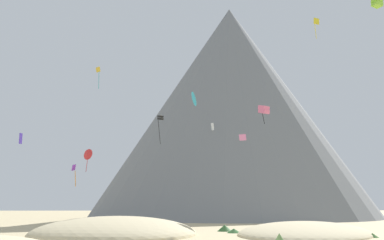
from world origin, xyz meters
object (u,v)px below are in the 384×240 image
at_px(kite_yellow_high, 316,23).
at_px(kite_pink_low, 243,137).
at_px(rock_massif, 232,117).
at_px(kite_black_mid, 160,119).
at_px(kite_rainbow_mid, 264,110).
at_px(kite_gold_high, 98,72).
at_px(bush_far_right, 373,235).
at_px(kite_white_mid, 213,127).
at_px(bush_low_patch, 225,228).
at_px(bush_near_left, 234,231).
at_px(kite_violet_low, 74,171).
at_px(kite_lime_high, 377,3).
at_px(kite_cyan_mid, 194,99).
at_px(kite_indigo_low, 21,138).
at_px(kite_red_low, 88,154).
at_px(bush_near_right, 280,240).

bearing_deg(kite_yellow_high, kite_pink_low, 84.60).
xyz_separation_m(rock_massif, kite_black_mid, (-17.08, -37.54, -7.35)).
height_order(kite_rainbow_mid, kite_gold_high, kite_gold_high).
distance_m(bush_far_right, kite_pink_low, 18.02).
height_order(rock_massif, kite_white_mid, rock_massif).
bearing_deg(bush_low_patch, kite_pink_low, -28.83).
height_order(bush_near_left, kite_pink_low, kite_pink_low).
bearing_deg(bush_near_left, rock_massif, 81.45).
distance_m(kite_violet_low, kite_pink_low, 24.25).
bearing_deg(kite_black_mid, kite_lime_high, 134.00).
xyz_separation_m(kite_white_mid, kite_cyan_mid, (-4.88, -20.02, 0.87)).
bearing_deg(kite_rainbow_mid, kite_indigo_low, 140.18).
distance_m(kite_black_mid, kite_red_low, 15.13).
bearing_deg(kite_cyan_mid, bush_far_right, -154.52).
bearing_deg(kite_indigo_low, bush_far_right, 123.78).
height_order(bush_low_patch, kite_yellow_high, kite_yellow_high).
bearing_deg(bush_low_patch, kite_gold_high, 120.44).
distance_m(bush_near_right, kite_gold_high, 65.08).
bearing_deg(kite_indigo_low, bush_near_right, 105.43).
bearing_deg(bush_near_left, kite_white_mid, 87.35).
relative_size(kite_lime_high, kite_yellow_high, 0.47).
bearing_deg(bush_far_right, rock_massif, 92.79).
xyz_separation_m(kite_lime_high, kite_gold_high, (-45.12, 24.57, -4.78)).
distance_m(kite_rainbow_mid, kite_red_low, 31.26).
distance_m(bush_far_right, kite_violet_low, 38.85).
bearing_deg(rock_massif, bush_low_patch, -99.63).
relative_size(bush_low_patch, kite_white_mid, 1.23).
bearing_deg(kite_lime_high, kite_white_mid, 23.93).
relative_size(kite_rainbow_mid, kite_cyan_mid, 1.22).
relative_size(bush_far_right, kite_rainbow_mid, 0.42).
xyz_separation_m(bush_low_patch, kite_black_mid, (-7.73, 17.58, 16.07)).
bearing_deg(kite_lime_high, kite_pink_low, 94.55).
distance_m(bush_low_patch, kite_white_mid, 37.22).
bearing_deg(bush_far_right, kite_indigo_low, 149.76).
bearing_deg(kite_red_low, kite_indigo_low, -87.35).
xyz_separation_m(kite_rainbow_mid, kite_cyan_mid, (-10.06, 1.94, 1.94)).
height_order(kite_indigo_low, kite_white_mid, kite_white_mid).
bearing_deg(kite_red_low, kite_violet_low, -53.90).
xyz_separation_m(bush_near_right, kite_lime_high, (23.74, 30.14, 32.81)).
height_order(kite_indigo_low, kite_cyan_mid, kite_cyan_mid).
height_order(kite_lime_high, kite_pink_low, kite_lime_high).
xyz_separation_m(kite_violet_low, kite_yellow_high, (35.75, 2.66, 23.28)).
relative_size(bush_near_right, kite_rainbow_mid, 0.44).
xyz_separation_m(kite_red_low, kite_cyan_mid, (17.39, -12.04, 7.22)).
distance_m(bush_near_left, kite_indigo_low, 34.34).
bearing_deg(kite_yellow_high, bush_near_right, 106.67).
bearing_deg(bush_near_left, kite_yellow_high, 44.47).
distance_m(kite_violet_low, kite_cyan_mid, 20.29).
bearing_deg(kite_black_mid, kite_violet_low, 2.08).
xyz_separation_m(kite_rainbow_mid, kite_gold_high, (-27.49, 23.30, 11.81)).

